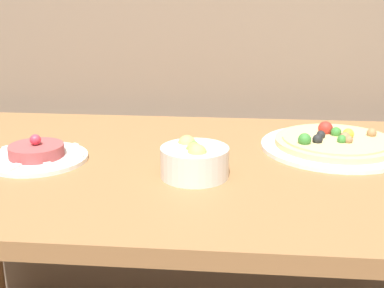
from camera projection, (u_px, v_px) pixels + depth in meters
The scene contains 4 objects.
dining_table at pixel (178, 202), 1.21m from camera, with size 1.39×0.78×0.74m.
pizza_plate at pixel (335, 143), 1.26m from camera, with size 0.35×0.35×0.06m.
tartare_plate at pixel (37, 155), 1.18m from camera, with size 0.22×0.22×0.06m.
small_bowl at pixel (194, 161), 1.08m from camera, with size 0.14×0.14×0.08m.
Camera 1 is at (0.14, -0.71, 1.14)m, focal length 50.00 mm.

